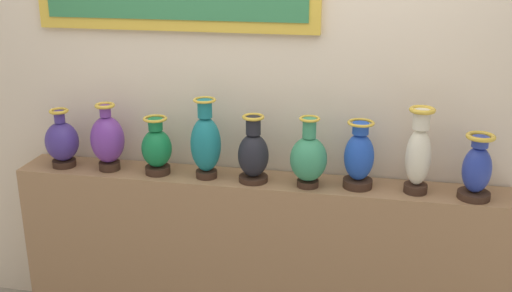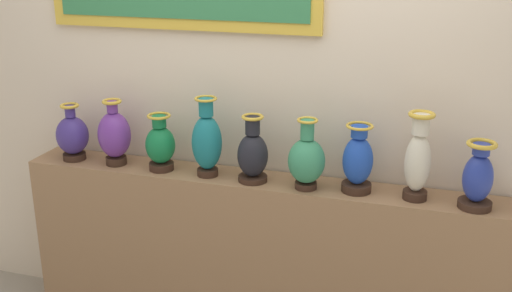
{
  "view_description": "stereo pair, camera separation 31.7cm",
  "coord_description": "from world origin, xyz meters",
  "px_view_note": "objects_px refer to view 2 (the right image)",
  "views": [
    {
      "loc": [
        0.59,
        -2.97,
        2.18
      ],
      "look_at": [
        0.0,
        0.0,
        1.15
      ],
      "focal_mm": 42.97,
      "sensor_mm": 36.0,
      "label": 1
    },
    {
      "loc": [
        0.9,
        -2.89,
        2.18
      ],
      "look_at": [
        0.0,
        0.0,
        1.15
      ],
      "focal_mm": 42.97,
      "sensor_mm": 36.0,
      "label": 2
    }
  ],
  "objects_px": {
    "vase_sapphire": "(358,161)",
    "vase_jade": "(307,160)",
    "vase_emerald": "(160,145)",
    "vase_onyx": "(253,154)",
    "vase_indigo": "(72,135)",
    "vase_teal": "(207,141)",
    "vase_violet": "(114,135)",
    "vase_ivory": "(418,159)",
    "vase_cobalt": "(478,178)"
  },
  "relations": [
    {
      "from": "vase_emerald",
      "to": "vase_cobalt",
      "type": "xyz_separation_m",
      "value": [
        1.64,
        -0.02,
        0.01
      ]
    },
    {
      "from": "vase_onyx",
      "to": "vase_sapphire",
      "type": "distance_m",
      "value": 0.54
    },
    {
      "from": "vase_violet",
      "to": "vase_teal",
      "type": "xyz_separation_m",
      "value": [
        0.56,
        -0.01,
        0.02
      ]
    },
    {
      "from": "vase_jade",
      "to": "vase_cobalt",
      "type": "relative_size",
      "value": 1.12
    },
    {
      "from": "vase_violet",
      "to": "vase_teal",
      "type": "height_order",
      "value": "vase_teal"
    },
    {
      "from": "vase_emerald",
      "to": "vase_onyx",
      "type": "bearing_deg",
      "value": -0.89
    },
    {
      "from": "vase_emerald",
      "to": "vase_teal",
      "type": "height_order",
      "value": "vase_teal"
    },
    {
      "from": "vase_violet",
      "to": "vase_teal",
      "type": "relative_size",
      "value": 0.87
    },
    {
      "from": "vase_teal",
      "to": "vase_sapphire",
      "type": "xyz_separation_m",
      "value": [
        0.8,
        0.02,
        -0.03
      ]
    },
    {
      "from": "vase_jade",
      "to": "vase_ivory",
      "type": "height_order",
      "value": "vase_ivory"
    },
    {
      "from": "vase_indigo",
      "to": "vase_teal",
      "type": "relative_size",
      "value": 0.76
    },
    {
      "from": "vase_indigo",
      "to": "vase_violet",
      "type": "height_order",
      "value": "vase_violet"
    },
    {
      "from": "vase_teal",
      "to": "vase_ivory",
      "type": "relative_size",
      "value": 0.98
    },
    {
      "from": "vase_emerald",
      "to": "vase_sapphire",
      "type": "xyz_separation_m",
      "value": [
        1.07,
        0.02,
        0.02
      ]
    },
    {
      "from": "vase_indigo",
      "to": "vase_sapphire",
      "type": "height_order",
      "value": "vase_sapphire"
    },
    {
      "from": "vase_indigo",
      "to": "vase_cobalt",
      "type": "relative_size",
      "value": 1.0
    },
    {
      "from": "vase_emerald",
      "to": "vase_ivory",
      "type": "bearing_deg",
      "value": 0.15
    },
    {
      "from": "vase_indigo",
      "to": "vase_onyx",
      "type": "xyz_separation_m",
      "value": [
        1.08,
        -0.01,
        0.01
      ]
    },
    {
      "from": "vase_emerald",
      "to": "vase_violet",
      "type": "bearing_deg",
      "value": 179.28
    },
    {
      "from": "vase_indigo",
      "to": "vase_sapphire",
      "type": "bearing_deg",
      "value": 0.41
    },
    {
      "from": "vase_indigo",
      "to": "vase_jade",
      "type": "bearing_deg",
      "value": -1.14
    },
    {
      "from": "vase_indigo",
      "to": "vase_ivory",
      "type": "relative_size",
      "value": 0.75
    },
    {
      "from": "vase_sapphire",
      "to": "vase_jade",
      "type": "bearing_deg",
      "value": -171.18
    },
    {
      "from": "vase_teal",
      "to": "vase_sapphire",
      "type": "height_order",
      "value": "vase_teal"
    },
    {
      "from": "vase_sapphire",
      "to": "vase_cobalt",
      "type": "bearing_deg",
      "value": -3.57
    },
    {
      "from": "vase_indigo",
      "to": "vase_teal",
      "type": "distance_m",
      "value": 0.83
    },
    {
      "from": "vase_indigo",
      "to": "vase_emerald",
      "type": "distance_m",
      "value": 0.55
    },
    {
      "from": "vase_indigo",
      "to": "vase_onyx",
      "type": "height_order",
      "value": "vase_onyx"
    },
    {
      "from": "vase_emerald",
      "to": "vase_onyx",
      "type": "relative_size",
      "value": 0.88
    },
    {
      "from": "vase_teal",
      "to": "vase_violet",
      "type": "bearing_deg",
      "value": 179.25
    },
    {
      "from": "vase_violet",
      "to": "vase_ivory",
      "type": "distance_m",
      "value": 1.64
    },
    {
      "from": "vase_jade",
      "to": "vase_ivory",
      "type": "bearing_deg",
      "value": 2.92
    },
    {
      "from": "vase_violet",
      "to": "vase_sapphire",
      "type": "bearing_deg",
      "value": 0.49
    },
    {
      "from": "vase_jade",
      "to": "vase_sapphire",
      "type": "bearing_deg",
      "value": 8.82
    },
    {
      "from": "vase_indigo",
      "to": "vase_onyx",
      "type": "bearing_deg",
      "value": -0.62
    },
    {
      "from": "vase_violet",
      "to": "vase_teal",
      "type": "distance_m",
      "value": 0.56
    },
    {
      "from": "vase_onyx",
      "to": "vase_cobalt",
      "type": "xyz_separation_m",
      "value": [
        1.11,
        -0.01,
        0.0
      ]
    },
    {
      "from": "vase_ivory",
      "to": "vase_onyx",
      "type": "bearing_deg",
      "value": -179.18
    },
    {
      "from": "vase_jade",
      "to": "vase_cobalt",
      "type": "distance_m",
      "value": 0.82
    },
    {
      "from": "vase_indigo",
      "to": "vase_ivory",
      "type": "height_order",
      "value": "vase_ivory"
    },
    {
      "from": "vase_violet",
      "to": "vase_cobalt",
      "type": "bearing_deg",
      "value": -0.71
    },
    {
      "from": "vase_violet",
      "to": "vase_cobalt",
      "type": "distance_m",
      "value": 1.92
    },
    {
      "from": "vase_emerald",
      "to": "vase_ivory",
      "type": "xyz_separation_m",
      "value": [
        1.36,
        0.0,
        0.06
      ]
    },
    {
      "from": "vase_onyx",
      "to": "vase_sapphire",
      "type": "relative_size",
      "value": 1.02
    },
    {
      "from": "vase_indigo",
      "to": "vase_sapphire",
      "type": "relative_size",
      "value": 0.94
    },
    {
      "from": "vase_jade",
      "to": "vase_teal",
      "type": "bearing_deg",
      "value": 177.88
    },
    {
      "from": "vase_indigo",
      "to": "vase_onyx",
      "type": "distance_m",
      "value": 1.08
    },
    {
      "from": "vase_indigo",
      "to": "vase_violet",
      "type": "relative_size",
      "value": 0.88
    },
    {
      "from": "vase_violet",
      "to": "vase_sapphire",
      "type": "xyz_separation_m",
      "value": [
        1.35,
        0.01,
        -0.01
      ]
    },
    {
      "from": "vase_indigo",
      "to": "vase_jade",
      "type": "height_order",
      "value": "vase_jade"
    }
  ]
}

